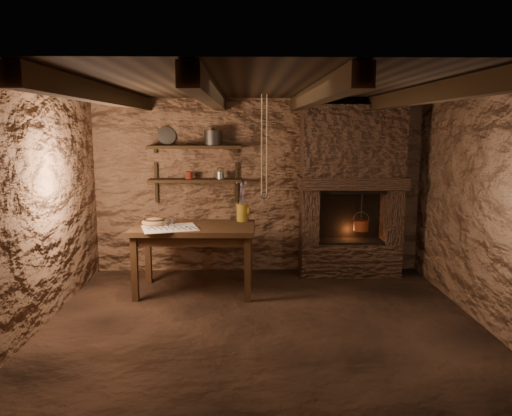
{
  "coord_description": "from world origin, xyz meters",
  "views": [
    {
      "loc": [
        -0.18,
        -4.88,
        2.01
      ],
      "look_at": [
        -0.05,
        0.9,
        1.07
      ],
      "focal_mm": 35.0,
      "sensor_mm": 36.0,
      "label": 1
    }
  ],
  "objects_px": {
    "stoneware_jug": "(243,204)",
    "wooden_bowl": "(155,222)",
    "work_table": "(195,256)",
    "iron_stockpot": "(213,139)",
    "red_pot": "(361,225)"
  },
  "relations": [
    {
      "from": "stoneware_jug",
      "to": "red_pot",
      "type": "bearing_deg",
      "value": 31.28
    },
    {
      "from": "stoneware_jug",
      "to": "work_table",
      "type": "bearing_deg",
      "value": -136.54
    },
    {
      "from": "work_table",
      "to": "stoneware_jug",
      "type": "distance_m",
      "value": 0.88
    },
    {
      "from": "work_table",
      "to": "red_pot",
      "type": "distance_m",
      "value": 2.3
    },
    {
      "from": "stoneware_jug",
      "to": "red_pot",
      "type": "height_order",
      "value": "stoneware_jug"
    },
    {
      "from": "iron_stockpot",
      "to": "wooden_bowl",
      "type": "bearing_deg",
      "value": -132.74
    },
    {
      "from": "work_table",
      "to": "iron_stockpot",
      "type": "relative_size",
      "value": 6.19
    },
    {
      "from": "iron_stockpot",
      "to": "red_pot",
      "type": "height_order",
      "value": "iron_stockpot"
    },
    {
      "from": "stoneware_jug",
      "to": "wooden_bowl",
      "type": "bearing_deg",
      "value": -149.87
    },
    {
      "from": "stoneware_jug",
      "to": "iron_stockpot",
      "type": "distance_m",
      "value": 1.03
    },
    {
      "from": "stoneware_jug",
      "to": "iron_stockpot",
      "type": "relative_size",
      "value": 2.12
    },
    {
      "from": "stoneware_jug",
      "to": "wooden_bowl",
      "type": "height_order",
      "value": "stoneware_jug"
    },
    {
      "from": "red_pot",
      "to": "wooden_bowl",
      "type": "bearing_deg",
      "value": -167.03
    },
    {
      "from": "stoneware_jug",
      "to": "wooden_bowl",
      "type": "relative_size",
      "value": 1.64
    },
    {
      "from": "work_table",
      "to": "wooden_bowl",
      "type": "xyz_separation_m",
      "value": [
        -0.49,
        0.05,
        0.42
      ]
    }
  ]
}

